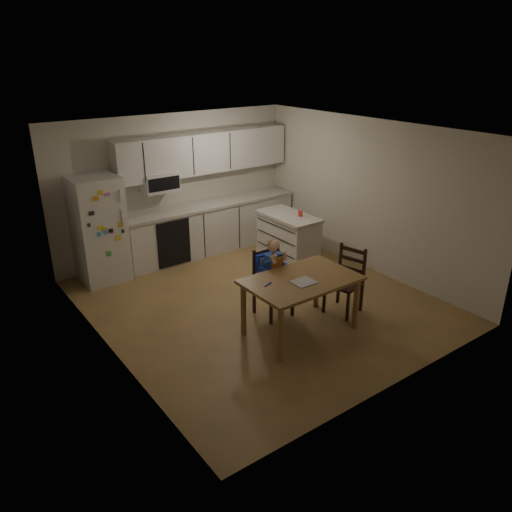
{
  "coord_description": "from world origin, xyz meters",
  "views": [
    {
      "loc": [
        -3.93,
        -5.32,
        3.49
      ],
      "look_at": [
        -0.34,
        -0.4,
        0.95
      ],
      "focal_mm": 35.0,
      "sensor_mm": 36.0,
      "label": 1
    }
  ],
  "objects_px": {
    "kitchen_island": "(288,238)",
    "dining_table": "(301,286)",
    "red_cup": "(300,214)",
    "chair_booster": "(272,269)",
    "chair_side": "(348,275)",
    "refrigerator": "(99,229)"
  },
  "relations": [
    {
      "from": "dining_table",
      "to": "chair_booster",
      "type": "distance_m",
      "value": 0.62
    },
    {
      "from": "kitchen_island",
      "to": "dining_table",
      "type": "height_order",
      "value": "kitchen_island"
    },
    {
      "from": "red_cup",
      "to": "dining_table",
      "type": "relative_size",
      "value": 0.07
    },
    {
      "from": "kitchen_island",
      "to": "red_cup",
      "type": "bearing_deg",
      "value": -57.51
    },
    {
      "from": "dining_table",
      "to": "kitchen_island",
      "type": "bearing_deg",
      "value": 54.24
    },
    {
      "from": "kitchen_island",
      "to": "dining_table",
      "type": "xyz_separation_m",
      "value": [
        -1.4,
        -1.94,
        0.24
      ]
    },
    {
      "from": "kitchen_island",
      "to": "dining_table",
      "type": "distance_m",
      "value": 2.4
    },
    {
      "from": "dining_table",
      "to": "chair_booster",
      "type": "xyz_separation_m",
      "value": [
        -0.0,
        0.62,
        0.01
      ]
    },
    {
      "from": "red_cup",
      "to": "chair_booster",
      "type": "distance_m",
      "value": 1.91
    },
    {
      "from": "chair_booster",
      "to": "chair_side",
      "type": "bearing_deg",
      "value": -30.62
    },
    {
      "from": "refrigerator",
      "to": "red_cup",
      "type": "distance_m",
      "value": 3.3
    },
    {
      "from": "chair_booster",
      "to": "chair_side",
      "type": "height_order",
      "value": "chair_booster"
    },
    {
      "from": "refrigerator",
      "to": "chair_side",
      "type": "height_order",
      "value": "refrigerator"
    },
    {
      "from": "red_cup",
      "to": "chair_side",
      "type": "bearing_deg",
      "value": -108.42
    },
    {
      "from": "dining_table",
      "to": "chair_side",
      "type": "distance_m",
      "value": 0.95
    },
    {
      "from": "red_cup",
      "to": "refrigerator",
      "type": "bearing_deg",
      "value": 155.21
    },
    {
      "from": "red_cup",
      "to": "chair_booster",
      "type": "height_order",
      "value": "chair_booster"
    },
    {
      "from": "kitchen_island",
      "to": "refrigerator",
      "type": "bearing_deg",
      "value": 157.24
    },
    {
      "from": "kitchen_island",
      "to": "red_cup",
      "type": "xyz_separation_m",
      "value": [
        0.11,
        -0.17,
        0.47
      ]
    },
    {
      "from": "red_cup",
      "to": "chair_side",
      "type": "height_order",
      "value": "red_cup"
    },
    {
      "from": "kitchen_island",
      "to": "chair_booster",
      "type": "height_order",
      "value": "chair_booster"
    },
    {
      "from": "kitchen_island",
      "to": "red_cup",
      "type": "distance_m",
      "value": 0.52
    }
  ]
}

